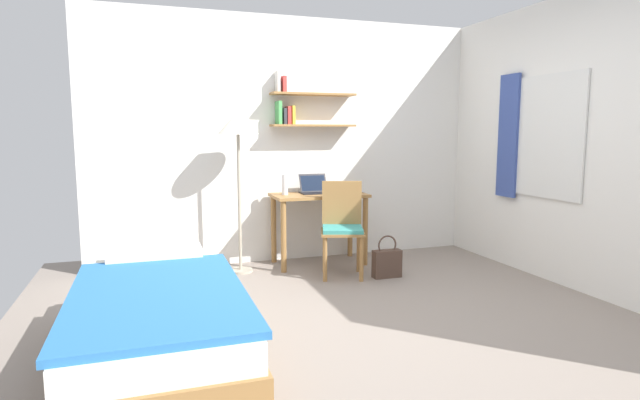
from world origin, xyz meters
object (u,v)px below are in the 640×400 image
object	(u,v)px
book_stack	(345,189)
laptop	(314,188)
standing_lamp	(238,131)
bed	(159,323)
water_bottle	(285,185)
handbag	(387,262)
desk	(319,208)
desk_chair	(342,225)

from	to	relation	value
book_stack	laptop	bearing A→B (deg)	164.21
standing_lamp	laptop	bearing A→B (deg)	9.48
bed	water_bottle	bearing A→B (deg)	56.08
handbag	water_bottle	bearing A→B (deg)	137.92
desk	standing_lamp	size ratio (longest dim) A/B	0.61
standing_lamp	water_bottle	distance (m)	0.74
bed	desk_chair	size ratio (longest dim) A/B	2.15
desk_chair	laptop	world-z (taller)	laptop
desk_chair	standing_lamp	size ratio (longest dim) A/B	0.57
laptop	desk_chair	bearing A→B (deg)	-79.33
book_stack	handbag	distance (m)	0.97
standing_lamp	laptop	world-z (taller)	standing_lamp
desk_chair	handbag	size ratio (longest dim) A/B	2.21
desk_chair	standing_lamp	xyz separation A→B (m)	(-0.93, 0.42, 0.90)
laptop	handbag	distance (m)	1.13
desk_chair	handbag	xyz separation A→B (m)	(0.38, -0.23, -0.35)
book_stack	handbag	world-z (taller)	book_stack
desk_chair	handbag	distance (m)	0.56
standing_lamp	desk	bearing A→B (deg)	3.80
desk_chair	laptop	xyz separation A→B (m)	(-0.11, 0.56, 0.30)
water_bottle	handbag	distance (m)	1.30
water_bottle	book_stack	size ratio (longest dim) A/B	0.97
standing_lamp	laptop	distance (m)	1.02
water_bottle	handbag	xyz separation A→B (m)	(0.81, -0.73, -0.71)
laptop	water_bottle	bearing A→B (deg)	-171.36
bed	water_bottle	world-z (taller)	water_bottle
desk_chair	book_stack	distance (m)	0.59
laptop	handbag	world-z (taller)	laptop
handbag	laptop	bearing A→B (deg)	121.51
water_bottle	desk	bearing A→B (deg)	-4.83
book_stack	handbag	bearing A→B (deg)	-76.44
standing_lamp	bed	bearing A→B (deg)	-113.82
standing_lamp	book_stack	distance (m)	1.28
handbag	desk_chair	bearing A→B (deg)	148.99
bed	laptop	xyz separation A→B (m)	(1.64, 2.00, 0.56)
bed	handbag	xyz separation A→B (m)	(2.12, 1.21, -0.09)
water_bottle	handbag	bearing A→B (deg)	-42.08
bed	standing_lamp	bearing A→B (deg)	66.18
desk	laptop	xyz separation A→B (m)	(-0.03, 0.08, 0.21)
desk	bed	bearing A→B (deg)	-131.03
desk	water_bottle	bearing A→B (deg)	175.17
bed	laptop	world-z (taller)	laptop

